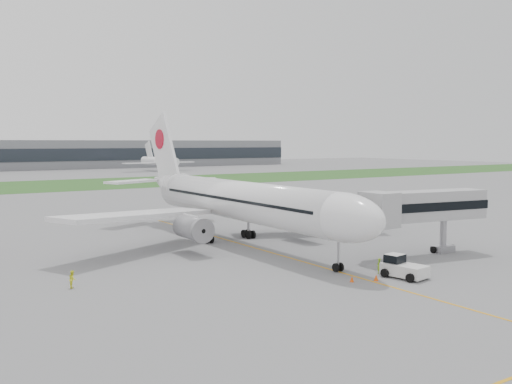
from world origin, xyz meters
TOP-DOWN VIEW (x-y plane):
  - ground at (0.00, 0.00)m, footprint 600.00×600.00m
  - apron_markings at (0.00, -5.00)m, footprint 70.00×70.00m
  - grass_strip at (0.00, 120.00)m, footprint 600.00×50.00m
  - airliner at (0.00, 4.87)m, footprint 48.13×53.95m
  - pushback_tug at (3.65, -20.10)m, footprint 3.43×4.52m
  - jet_bridge at (12.92, -13.98)m, footprint 16.79×5.83m
  - safety_cone_left at (-1.72, -18.92)m, footprint 0.40×0.40m
  - safety_cone_right at (0.50, -19.83)m, footprint 0.44×0.44m
  - ground_crew_near at (2.94, -17.73)m, footprint 0.65×0.57m
  - ground_crew_far at (-24.18, -6.89)m, footprint 0.82×0.92m
  - distant_aircraft_right at (65.73, 181.21)m, footprint 36.41×32.69m

SIDE VIEW (x-z plane):
  - ground at x=0.00m, z-range 0.00..0.00m
  - apron_markings at x=0.00m, z-range -0.02..0.02m
  - distant_aircraft_right at x=65.73m, z-range -6.55..6.55m
  - grass_strip at x=0.00m, z-range 0.00..0.02m
  - safety_cone_left at x=-1.72m, z-range 0.00..0.56m
  - safety_cone_right at x=0.50m, z-range 0.00..0.60m
  - ground_crew_near at x=2.94m, z-range 0.00..1.51m
  - ground_crew_far at x=-24.18m, z-range 0.00..1.59m
  - pushback_tug at x=3.65m, z-range -0.08..2.05m
  - airliner at x=0.00m, z-range -3.28..14.60m
  - jet_bridge at x=12.92m, z-range 1.84..9.49m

